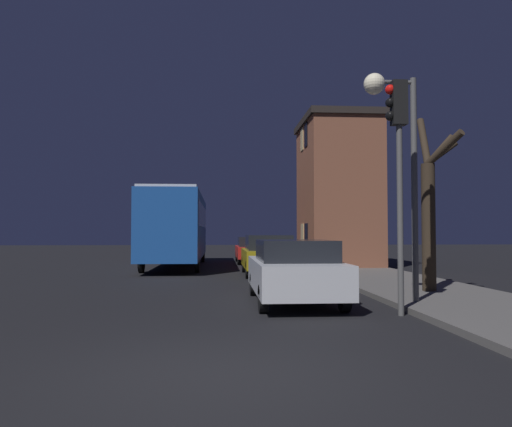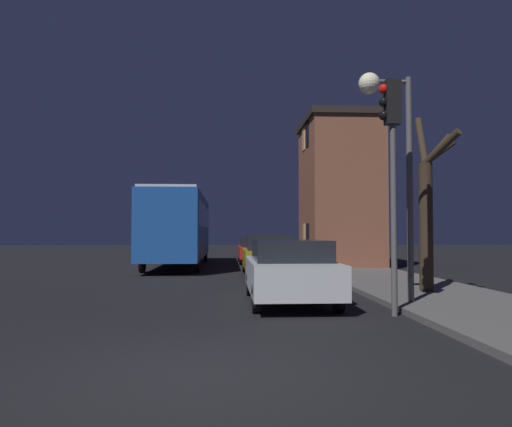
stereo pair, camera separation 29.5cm
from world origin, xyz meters
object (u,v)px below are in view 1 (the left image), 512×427
(bare_tree, at_px, (430,206))
(bus, at_px, (177,223))
(car_mid_lane, at_px, (268,254))
(car_far_lane, at_px, (252,249))
(car_near_lane, at_px, (294,270))
(traffic_light, at_px, (398,147))
(streetlamp, at_px, (393,132))

(bare_tree, xyz_separation_m, bus, (-7.60, 11.61, -0.27))
(car_mid_lane, bearing_deg, bus, 127.63)
(car_mid_lane, distance_m, car_far_lane, 7.55)
(car_near_lane, xyz_separation_m, car_mid_lane, (0.12, 7.63, 0.03))
(traffic_light, xyz_separation_m, car_near_lane, (-1.84, 1.90, -2.60))
(streetlamp, distance_m, car_near_lane, 3.89)
(car_mid_lane, bearing_deg, bare_tree, -60.59)
(bus, xyz_separation_m, car_far_lane, (3.82, 2.46, -1.34))
(bus, bearing_deg, streetlamp, -66.23)
(bare_tree, relative_size, bus, 0.43)
(car_mid_lane, bearing_deg, traffic_light, -79.81)
(bare_tree, bearing_deg, bus, 123.21)
(traffic_light, xyz_separation_m, bus, (-5.64, 14.62, -1.28))
(streetlamp, relative_size, bare_tree, 1.07)
(traffic_light, height_order, car_far_lane, traffic_light)
(bare_tree, height_order, car_far_lane, bare_tree)
(bus, xyz_separation_m, car_near_lane, (3.80, -12.72, -1.32))
(car_mid_lane, xyz_separation_m, car_far_lane, (-0.10, 7.55, -0.06))
(traffic_light, distance_m, car_far_lane, 17.37)
(traffic_light, bearing_deg, car_mid_lane, 100.19)
(traffic_light, relative_size, bus, 0.43)
(traffic_light, bearing_deg, bus, 111.08)
(traffic_light, xyz_separation_m, car_far_lane, (-1.81, 17.08, -2.62))
(car_near_lane, distance_m, car_far_lane, 15.17)
(streetlamp, bearing_deg, bare_tree, 48.86)
(traffic_light, xyz_separation_m, bare_tree, (1.96, 3.01, -1.02))
(bare_tree, distance_m, car_far_lane, 14.65)
(bare_tree, bearing_deg, traffic_light, -123.08)
(streetlamp, height_order, bus, streetlamp)
(bus, relative_size, car_mid_lane, 2.56)
(bus, distance_m, car_mid_lane, 6.55)
(streetlamp, bearing_deg, car_far_lane, 97.58)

